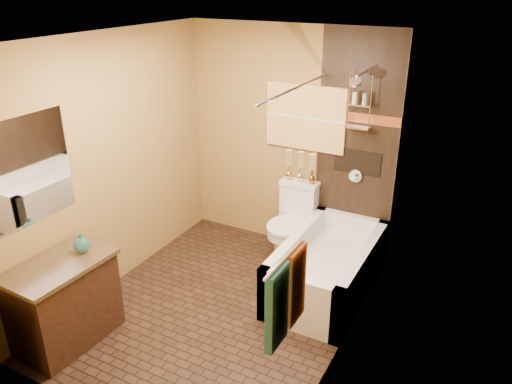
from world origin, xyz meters
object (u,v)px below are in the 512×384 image
Objects in this scene: sunset_painting at (305,118)px; vanity at (64,302)px; toilet at (292,222)px; bathtub at (327,272)px.

vanity is at bearing -114.43° from sunset_painting.
sunset_painting is at bearing 88.81° from toilet.
bathtub is 1.68× the size of vanity.
toilet is (-0.60, 0.45, 0.21)m from bathtub.
vanity reaches higher than bathtub.
vanity is (-1.72, -1.75, 0.17)m from bathtub.
vanity is at bearing -118.26° from toilet.
toilet reaches higher than bathtub.
sunset_painting is at bearing 129.61° from bathtub.
bathtub is at bearing -38.06° from toilet.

